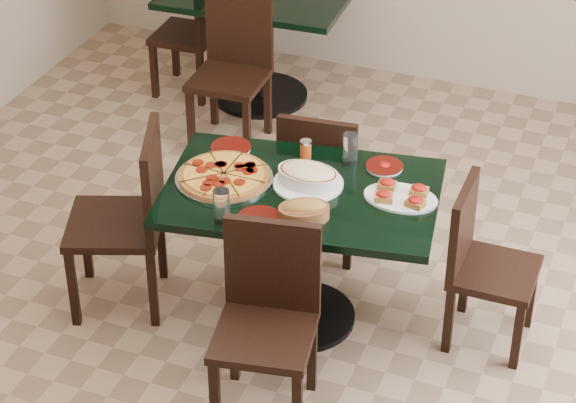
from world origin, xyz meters
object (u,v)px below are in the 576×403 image
at_px(chair_left, 131,211).
at_px(lasagna_casserole, 308,176).
at_px(back_table, 259,23).
at_px(back_chair_near, 234,62).
at_px(bruschetta_platter, 401,195).
at_px(bread_basket, 304,211).
at_px(main_table, 301,222).
at_px(chair_far, 321,176).
at_px(chair_right, 480,258).
at_px(pepperoni_pizza, 224,176).
at_px(back_chair_left, 196,27).
at_px(chair_near, 268,311).

bearing_deg(chair_left, lasagna_casserole, 83.19).
distance_m(back_table, back_chair_near, 0.52).
distance_m(back_table, bruschetta_platter, 2.46).
bearing_deg(bread_basket, chair_left, 146.87).
relative_size(chair_left, bread_basket, 3.47).
bearing_deg(back_chair_near, chair_left, -85.18).
xyz_separation_m(back_table, lasagna_casserole, (1.07, -1.98, 0.27)).
height_order(main_table, chair_far, chair_far).
xyz_separation_m(chair_right, pepperoni_pizza, (-1.17, -0.24, 0.32)).
bearing_deg(back_chair_left, chair_left, 15.74).
bearing_deg(chair_near, back_chair_near, 106.99).
bearing_deg(bruschetta_platter, back_table, 127.26).
height_order(chair_far, chair_near, chair_near).
height_order(chair_left, pepperoni_pizza, chair_left).
xyz_separation_m(chair_near, chair_left, (-0.87, 0.41, 0.04)).
xyz_separation_m(back_table, chair_far, (0.96, -1.48, -0.05)).
distance_m(main_table, chair_right, 0.84).
bearing_deg(lasagna_casserole, back_chair_near, 128.59).
relative_size(back_chair_near, bruschetta_platter, 2.64).
distance_m(chair_near, pepperoni_pizza, 0.72).
relative_size(back_table, chair_left, 1.24).
bearing_deg(chair_left, chair_far, 114.23).
distance_m(chair_left, pepperoni_pizza, 0.51).
xyz_separation_m(chair_near, pepperoni_pizza, (-0.43, 0.52, 0.27)).
bearing_deg(back_table, chair_far, -60.09).
xyz_separation_m(back_table, bread_basket, (1.15, -2.24, 0.27)).
distance_m(back_chair_near, lasagna_casserole, 1.81).
bearing_deg(chair_near, main_table, 86.13).
bearing_deg(chair_left, pepperoni_pizza, 82.71).
xyz_separation_m(back_chair_near, pepperoni_pizza, (0.65, -1.56, 0.27)).
bearing_deg(pepperoni_pizza, back_chair_left, 118.91).
distance_m(chair_left, lasagna_casserole, 0.88).
bearing_deg(back_table, bread_basket, -65.78).
height_order(chair_left, back_chair_left, chair_left).
xyz_separation_m(chair_near, lasagna_casserole, (-0.05, 0.61, 0.30)).
xyz_separation_m(chair_far, back_chair_near, (-0.91, 0.96, 0.03)).
relative_size(back_table, chair_far, 1.37).
relative_size(chair_right, bread_basket, 2.99).
bearing_deg(back_chair_left, main_table, 35.19).
height_order(back_table, bruschetta_platter, bruschetta_platter).
bearing_deg(back_table, pepperoni_pizza, -74.40).
xyz_separation_m(chair_far, back_chair_left, (-1.36, 1.40, -0.01)).
distance_m(chair_left, back_chair_left, 2.21).
height_order(chair_right, lasagna_casserole, lasagna_casserole).
xyz_separation_m(main_table, bruschetta_platter, (0.44, 0.08, 0.21)).
bearing_deg(main_table, pepperoni_pizza, 178.29).
bearing_deg(chair_right, bread_basket, 119.16).
distance_m(lasagna_casserole, bread_basket, 0.27).
relative_size(chair_near, back_chair_near, 0.99).
distance_m(main_table, back_chair_near, 1.82).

